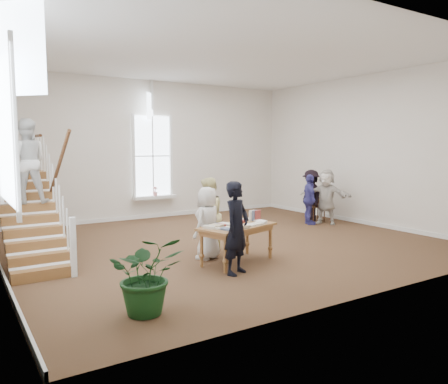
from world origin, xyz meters
TOP-DOWN VIEW (x-y plane):
  - ground at (0.00, 0.00)m, footprint 10.00×10.00m
  - room_shell at (-0.00, 4.39)m, footprint 10.49×10.00m
  - staircase at (-4.34, 0.75)m, footprint 1.10×4.10m
  - library_table at (-0.80, -1.72)m, footprint 1.81×1.25m
  - police_officer at (-1.24, -2.37)m, footprint 0.75×0.65m
  - elderly_woman at (-1.14, -1.12)m, footprint 0.88×0.77m
  - person_yellow at (-0.84, -0.62)m, footprint 1.03×1.02m
  - woman_cluster_a at (3.51, 0.75)m, footprint 0.71×0.97m
  - woman_cluster_b at (4.00, 1.20)m, footprint 0.94×1.20m
  - woman_cluster_c at (4.00, 0.55)m, footprint 1.23×1.59m
  - floor_plant at (-3.40, -3.33)m, footprint 1.25×1.15m
  - side_chair at (4.02, 1.07)m, footprint 0.57×0.57m

SIDE VIEW (x-z plane):
  - ground at x=0.00m, z-range 0.00..0.00m
  - room_shell at x=0.00m, z-range -4.60..5.40m
  - floor_plant at x=-3.40m, z-range 0.00..1.14m
  - side_chair at x=4.02m, z-range 0.07..1.17m
  - library_table at x=-0.80m, z-range 0.27..1.11m
  - woman_cluster_a at x=3.51m, z-range 0.00..1.52m
  - elderly_woman at x=-1.14m, z-range 0.00..1.53m
  - woman_cluster_b at x=4.00m, z-range 0.00..1.63m
  - person_yellow at x=-0.84m, z-range 0.00..1.68m
  - woman_cluster_c at x=4.00m, z-range 0.00..1.68m
  - police_officer at x=-1.24m, z-range 0.00..1.73m
  - staircase at x=-4.34m, z-range 0.16..3.08m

